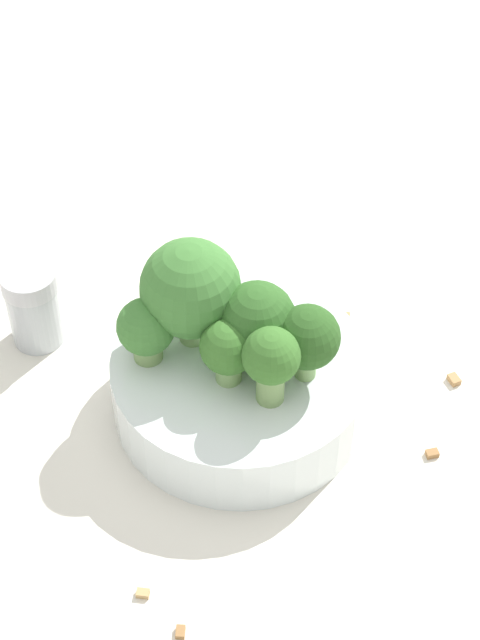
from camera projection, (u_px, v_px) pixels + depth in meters
name	position (u px, v px, depth m)	size (l,w,h in m)	color
ground_plane	(240.00, 406.00, 0.64)	(3.00, 3.00, 0.00)	silver
bowl	(240.00, 384.00, 0.63)	(0.15, 0.15, 0.04)	silver
broccoli_floret_0	(256.00, 320.00, 0.59)	(0.04, 0.04, 0.05)	#7A9E5B
broccoli_floret_1	(271.00, 360.00, 0.57)	(0.03, 0.03, 0.05)	#7A9E5B
broccoli_floret_2	(191.00, 290.00, 0.60)	(0.06, 0.06, 0.07)	#84AD66
broccoli_floret_3	(307.00, 339.00, 0.58)	(0.04, 0.04, 0.05)	#84AD66
broccoli_floret_4	(228.00, 349.00, 0.59)	(0.03, 0.03, 0.04)	#84AD66
broccoli_floret_5	(146.00, 329.00, 0.60)	(0.03, 0.03, 0.04)	#7A9E5B
pepper_shaker	(34.00, 305.00, 0.66)	(0.03, 0.03, 0.06)	#B2B7BC
almond_crumb_0	(433.00, 452.00, 0.61)	(0.01, 0.00, 0.01)	olive
almond_crumb_1	(345.00, 316.00, 0.69)	(0.01, 0.01, 0.01)	#AD7F4C
almond_crumb_2	(143.00, 592.00, 0.55)	(0.01, 0.00, 0.01)	tan
almond_crumb_3	(180.00, 630.00, 0.54)	(0.01, 0.00, 0.01)	olive
almond_crumb_4	(454.00, 377.00, 0.65)	(0.01, 0.01, 0.01)	#AD7F4C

